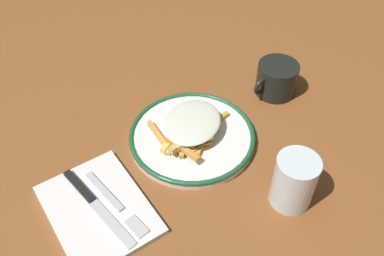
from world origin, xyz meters
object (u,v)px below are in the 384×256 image
knife (92,200)px  coffee_mug (276,79)px  fries_heap (190,129)px  plate (192,136)px  fork (115,203)px  water_glass (294,181)px  napkin (98,209)px

knife → coffee_mug: size_ratio=1.77×
knife → fries_heap: bearing=-176.1°
plate → fries_heap: 0.02m
fork → fries_heap: bearing=-167.3°
fries_heap → knife: 0.24m
fries_heap → fork: (0.21, 0.05, -0.02)m
coffee_mug → fries_heap: bearing=-0.1°
water_glass → coffee_mug: size_ratio=0.90×
water_glass → plate: bearing=-78.2°
knife → coffee_mug: 0.49m
plate → coffee_mug: size_ratio=2.22×
fries_heap → napkin: 0.24m
knife → water_glass: bearing=143.5°
knife → fork: bearing=134.2°
fork → knife: 0.04m
napkin → coffee_mug: 0.49m
plate → fries_heap: fries_heap is taller
water_glass → coffee_mug: (-0.20, -0.23, -0.01)m
fork → water_glass: size_ratio=1.66×
knife → water_glass: size_ratio=1.98×
water_glass → coffee_mug: water_glass is taller
plate → fork: 0.22m
napkin → water_glass: size_ratio=2.05×
plate → knife: 0.24m
water_glass → fork: bearing=-35.2°
fries_heap → water_glass: bearing=102.7°
fries_heap → fork: fries_heap is taller
fork → coffee_mug: size_ratio=1.49×
plate → fork: (0.21, 0.04, 0.00)m
napkin → fork: 0.03m
plate → napkin: (0.24, 0.03, -0.00)m
water_glass → coffee_mug: 0.31m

